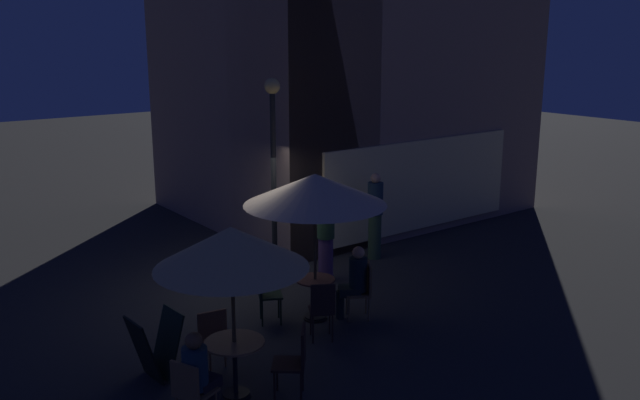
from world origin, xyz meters
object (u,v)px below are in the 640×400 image
at_px(patio_umbrella_1, 231,248).
at_px(cafe_chair_2, 364,286).
at_px(patio_umbrella_0, 315,190).
at_px(patron_seated_1, 199,371).
at_px(street_lamp_near_corner, 273,153).
at_px(cafe_chair_5, 296,357).
at_px(cafe_table_1, 235,355).
at_px(patron_seated_0, 355,278).
at_px(cafe_chair_0, 265,289).
at_px(menu_sandwich_board, 156,346).
at_px(cafe_chair_1, 322,306).
at_px(cafe_chair_4, 191,388).
at_px(patron_standing_2, 375,216).
at_px(cafe_chair_3, 215,336).
at_px(cafe_table_0, 315,291).
at_px(patron_standing_3, 326,240).

relative_size(patio_umbrella_1, cafe_chair_2, 2.45).
xyz_separation_m(patio_umbrella_0, patron_seated_1, (-3.00, -1.66, -1.54)).
bearing_deg(street_lamp_near_corner, cafe_chair_2, -78.88).
bearing_deg(cafe_chair_5, cafe_table_1, -0.00).
bearing_deg(patio_umbrella_1, patron_seated_0, 19.55).
bearing_deg(cafe_table_1, cafe_chair_0, 48.11).
height_order(cafe_table_1, cafe_chair_2, cafe_chair_2).
xyz_separation_m(menu_sandwich_board, cafe_chair_1, (2.55, -0.45, 0.11)).
distance_m(street_lamp_near_corner, patio_umbrella_0, 1.69).
relative_size(patio_umbrella_1, cafe_chair_4, 2.62).
relative_size(cafe_table_1, patio_umbrella_1, 0.34).
relative_size(patio_umbrella_1, patron_standing_2, 1.26).
xyz_separation_m(patio_umbrella_0, patron_seated_0, (0.55, -0.36, -1.53)).
bearing_deg(street_lamp_near_corner, cafe_table_1, -130.81).
bearing_deg(patron_seated_1, patron_standing_2, 8.25).
distance_m(cafe_chair_2, patron_seated_1, 3.87).
distance_m(street_lamp_near_corner, patron_standing_2, 3.11).
height_order(patio_umbrella_0, cafe_chair_3, patio_umbrella_0).
relative_size(street_lamp_near_corner, cafe_chair_2, 4.11).
distance_m(cafe_table_0, cafe_chair_2, 0.82).
relative_size(cafe_chair_2, cafe_chair_5, 0.97).
bearing_deg(cafe_chair_4, cafe_chair_2, -3.74).
bearing_deg(patron_standing_2, menu_sandwich_board, -35.47).
relative_size(street_lamp_near_corner, cafe_chair_1, 4.04).
distance_m(cafe_chair_0, cafe_chair_5, 2.47).
relative_size(cafe_table_0, cafe_chair_2, 0.75).
relative_size(cafe_table_0, cafe_chair_1, 0.74).
height_order(street_lamp_near_corner, patio_umbrella_1, street_lamp_near_corner).
relative_size(patio_umbrella_0, patron_standing_3, 1.51).
bearing_deg(cafe_table_0, cafe_chair_5, -132.16).
bearing_deg(patron_seated_0, patron_standing_2, -103.88).
xyz_separation_m(patron_standing_2, patron_standing_3, (-1.68, -0.49, -0.11)).
height_order(cafe_chair_3, cafe_chair_5, cafe_chair_5).
relative_size(cafe_table_0, cafe_chair_5, 0.73).
bearing_deg(menu_sandwich_board, cafe_chair_1, -14.12).
distance_m(patio_umbrella_0, patio_umbrella_1, 2.73).
bearing_deg(patio_umbrella_0, patron_standing_3, 46.92).
height_order(cafe_chair_4, patron_standing_2, patron_standing_2).
height_order(cafe_chair_2, cafe_chair_3, cafe_chair_2).
xyz_separation_m(menu_sandwich_board, cafe_chair_3, (0.75, -0.34, 0.07)).
relative_size(street_lamp_near_corner, patron_seated_1, 3.21).
height_order(cafe_chair_2, patron_seated_1, patron_seated_1).
distance_m(cafe_table_0, patio_umbrella_1, 3.14).
distance_m(patio_umbrella_0, cafe_chair_1, 1.86).
xyz_separation_m(cafe_chair_2, cafe_chair_4, (-3.81, -1.26, -0.03)).
bearing_deg(patron_seated_1, cafe_chair_4, -180.00).
bearing_deg(cafe_chair_3, cafe_chair_1, 95.21).
distance_m(street_lamp_near_corner, cafe_table_1, 4.46).
relative_size(cafe_table_0, patron_standing_3, 0.43).
bearing_deg(street_lamp_near_corner, patio_umbrella_1, -130.81).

